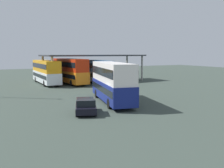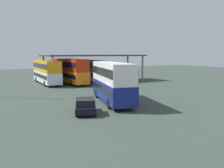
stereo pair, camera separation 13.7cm
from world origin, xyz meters
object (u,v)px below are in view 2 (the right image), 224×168
(double_decker_main, at_px, (112,81))
(parked_hatchback, at_px, (86,106))
(double_decker_far_right, at_px, (95,70))
(double_decker_mid_row, at_px, (70,70))
(double_decker_near_canopy, at_px, (47,71))

(double_decker_main, relative_size, parked_hatchback, 2.61)
(parked_hatchback, bearing_deg, double_decker_main, -31.31)
(double_decker_main, distance_m, double_decker_far_right, 18.61)
(double_decker_main, distance_m, parked_hatchback, 5.98)
(double_decker_main, height_order, double_decker_mid_row, double_decker_mid_row)
(double_decker_near_canopy, height_order, double_decker_far_right, double_decker_near_canopy)
(parked_hatchback, xyz_separation_m, double_decker_mid_row, (5.32, 22.01, 1.73))
(double_decker_main, height_order, parked_hatchback, double_decker_main)
(double_decker_mid_row, distance_m, double_decker_far_right, 4.53)
(double_decker_far_right, bearing_deg, double_decker_near_canopy, 73.16)
(double_decker_main, relative_size, double_decker_near_canopy, 0.90)
(parked_hatchback, height_order, double_decker_near_canopy, double_decker_near_canopy)
(double_decker_main, relative_size, double_decker_far_right, 0.90)
(double_decker_far_right, bearing_deg, parked_hatchback, 154.29)
(double_decker_near_canopy, relative_size, double_decker_mid_row, 1.08)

